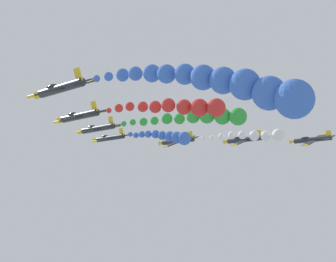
{
  "coord_description": "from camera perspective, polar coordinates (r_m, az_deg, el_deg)",
  "views": [
    {
      "loc": [
        -66.43,
        -63.79,
        80.59
      ],
      "look_at": [
        0.0,
        0.0,
        94.98
      ],
      "focal_mm": 51.12,
      "sensor_mm": 36.0,
      "label": 1
    }
  ],
  "objects": [
    {
      "name": "airplane_lead",
      "position": [
        106.76,
        -6.99,
        -0.83
      ],
      "size": [
        9.36,
        10.35,
        3.17
      ],
      "rotation": [
        0.0,
        -0.25,
        0.0
      ],
      "color": "#23282D"
    },
    {
      "name": "smoke_trail_lead",
      "position": [
        94.61,
        0.14,
        -0.67
      ],
      "size": [
        3.44,
        15.82,
        3.9
      ],
      "color": "blue"
    },
    {
      "name": "airplane_left_inner",
      "position": [
        90.44,
        -8.46,
        0.3
      ],
      "size": [
        9.4,
        10.35,
        3.09
      ],
      "rotation": [
        0.0,
        -0.23,
        0.0
      ],
      "color": "#23282D"
    },
    {
      "name": "smoke_trail_left_inner",
      "position": [
        75.7,
        4.34,
        1.65
      ],
      "size": [
        6.48,
        23.17,
        3.09
      ],
      "color": "green"
    },
    {
      "name": "airplane_right_inner",
      "position": [
        106.36,
        1.11,
        -1.19
      ],
      "size": [
        9.09,
        10.35,
        3.66
      ],
      "rotation": [
        0.0,
        -0.35,
        0.0
      ],
      "color": "#23282D"
    },
    {
      "name": "smoke_trail_right_inner",
      "position": [
        95.92,
        10.48,
        -0.53
      ],
      "size": [
        4.65,
        17.86,
        2.69
      ],
      "color": "white"
    },
    {
      "name": "airplane_left_outer",
      "position": [
        76.96,
        -10.59,
        1.77
      ],
      "size": [
        9.19,
        10.35,
        3.46
      ],
      "rotation": [
        0.0,
        -0.32,
        0.0
      ],
      "color": "#23282D"
    },
    {
      "name": "smoke_trail_left_outer",
      "position": [
        63.29,
        1.74,
        2.86
      ],
      "size": [
        5.08,
        19.09,
        3.47
      ],
      "color": "red"
    },
    {
      "name": "airplane_right_outer",
      "position": [
        109.76,
        9.02,
        -1.02
      ],
      "size": [
        9.16,
        10.35,
        3.51
      ],
      "rotation": [
        0.0,
        -0.33,
        0.0
      ],
      "color": "#23282D"
    },
    {
      "name": "airplane_trailing",
      "position": [
        61.7,
        -12.77,
        4.99
      ],
      "size": [
        9.03,
        10.35,
        3.84
      ],
      "rotation": [
        0.0,
        -0.38,
        0.0
      ],
      "color": "#23282D"
    },
    {
      "name": "smoke_trail_trailing",
      "position": [
        42.63,
        7.49,
        5.42
      ],
      "size": [
        3.44,
        26.43,
        8.08
      ],
      "color": "blue"
    },
    {
      "name": "airplane_high_slot",
      "position": [
        114.0,
        16.77,
        -0.98
      ],
      "size": [
        9.1,
        10.35,
        3.64
      ],
      "rotation": [
        0.0,
        -0.35,
        0.0
      ],
      "color": "#23282D"
    }
  ]
}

